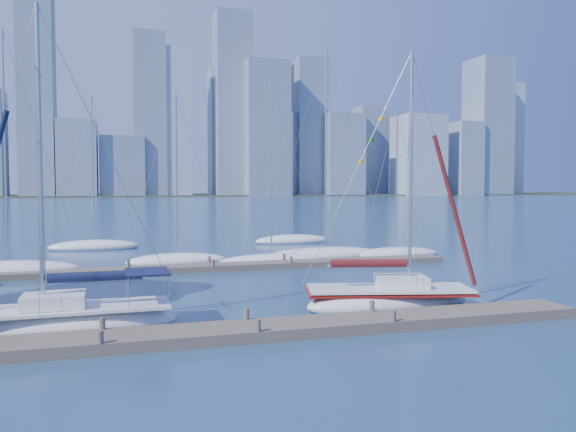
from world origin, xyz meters
name	(u,v)px	position (x,y,z in m)	size (l,w,h in m)	color
ground	(252,336)	(0.00, 0.00, 0.00)	(700.00, 700.00, 0.00)	navy
near_dock	(252,331)	(0.00, 0.00, 0.20)	(26.00, 2.00, 0.40)	brown
far_dock	(227,267)	(2.00, 16.00, 0.18)	(30.00, 1.80, 0.36)	brown
far_shore	(130,196)	(0.00, 320.00, 0.00)	(800.00, 100.00, 1.50)	#38472D
sailboat_navy	(70,304)	(-6.17, 2.59, 1.00)	(7.65, 2.64, 12.17)	white
sailboat_maroon	(390,286)	(6.76, 2.91, 0.93)	(7.90, 4.20, 11.50)	white
bg_boat_0	(8,270)	(-10.86, 17.43, 0.30)	(8.37, 3.22, 14.78)	white
bg_boat_1	(177,260)	(-0.79, 19.30, 0.26)	(7.04, 3.05, 11.82)	white
bg_boat_3	(271,260)	(5.43, 17.96, 0.23)	(7.48, 2.63, 12.63)	white
bg_boat_4	(325,254)	(9.87, 19.34, 0.30)	(9.18, 5.59, 15.46)	white
bg_boat_5	(396,254)	(15.25, 18.73, 0.25)	(7.29, 4.48, 11.55)	white
bg_boat_6	(94,246)	(-6.65, 30.46, 0.28)	(7.66, 5.01, 13.09)	white
bg_boat_7	(292,240)	(10.82, 30.82, 0.27)	(7.27, 3.11, 12.51)	white
skyline	(171,131)	(21.43, 290.50, 34.96)	(504.43, 51.31, 123.44)	gray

